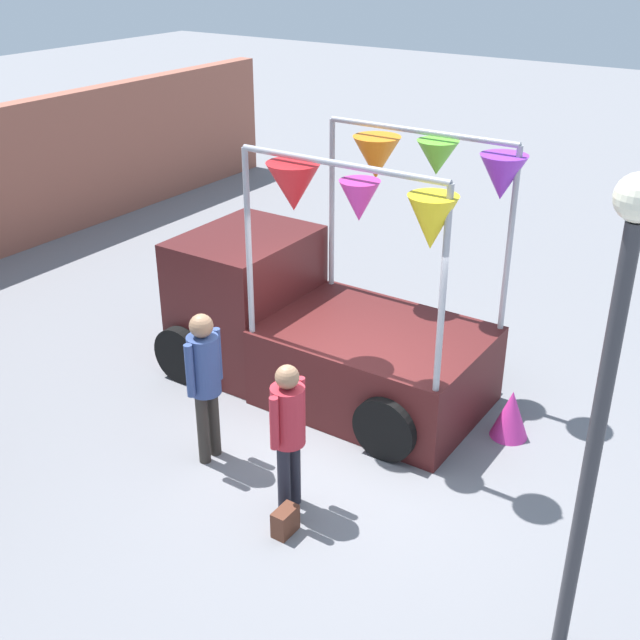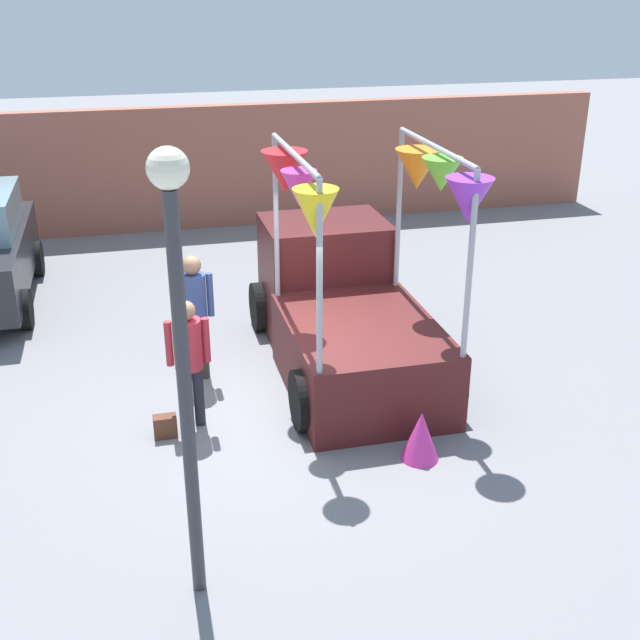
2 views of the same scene
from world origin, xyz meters
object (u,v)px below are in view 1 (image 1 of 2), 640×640
at_px(handbag, 285,521).
at_px(street_lamp, 608,373).
at_px(person_vendor, 205,373).
at_px(vendor_truck, 309,316).
at_px(person_customer, 288,425).
at_px(folded_kite_bundle_magenta, 511,414).

xyz_separation_m(handbag, street_lamp, (0.12, -2.70, 2.47)).
bearing_deg(handbag, person_vendor, 69.19).
height_order(vendor_truck, handbag, vendor_truck).
xyz_separation_m(person_customer, street_lamp, (-0.23, -2.90, 1.62)).
bearing_deg(handbag, folded_kite_bundle_magenta, -22.83).
bearing_deg(vendor_truck, handbag, -149.95).
xyz_separation_m(handbag, folded_kite_bundle_magenta, (2.81, -1.18, 0.16)).
distance_m(person_vendor, handbag, 1.80).
height_order(street_lamp, folded_kite_bundle_magenta, street_lamp).
bearing_deg(handbag, person_customer, 29.74).
distance_m(handbag, folded_kite_bundle_magenta, 3.05).
height_order(handbag, street_lamp, street_lamp).
height_order(vendor_truck, folded_kite_bundle_magenta, vendor_truck).
height_order(person_customer, handbag, person_customer).
bearing_deg(street_lamp, person_customer, 85.49).
bearing_deg(folded_kite_bundle_magenta, vendor_truck, 94.22).
bearing_deg(folded_kite_bundle_magenta, person_customer, 150.66).
bearing_deg(person_customer, handbag, -150.26).
bearing_deg(person_vendor, handbag, -110.81).
bearing_deg(person_vendor, folded_kite_bundle_magenta, -49.18).
bearing_deg(folded_kite_bundle_magenta, person_vendor, 130.82).
distance_m(person_customer, person_vendor, 1.26).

